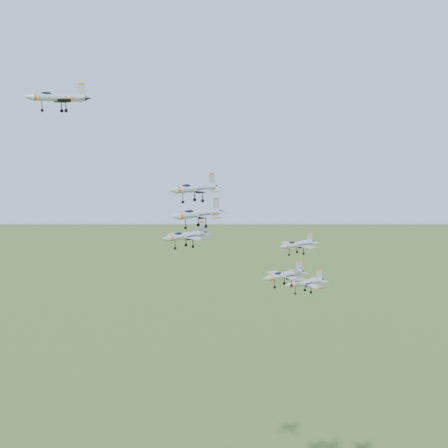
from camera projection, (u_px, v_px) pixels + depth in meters
name	position (u px, v px, depth m)	size (l,w,h in m)	color
jet_lead	(57.00, 97.00, 116.35)	(13.29, 11.05, 3.55)	#A8AEB4
jet_left_high	(194.00, 188.00, 119.80)	(12.76, 10.87, 3.48)	#A8AEB4
jet_right_high	(197.00, 214.00, 104.88)	(11.36, 9.61, 3.07)	#A8AEB4
jet_left_low	(185.00, 235.00, 134.08)	(12.75, 10.85, 3.47)	#A8AEB4
jet_right_low	(297.00, 244.00, 127.33)	(10.39, 8.75, 2.79)	#A8AEB4
jet_trail	(284.00, 275.00, 139.55)	(12.76, 10.71, 3.42)	#A8AEB4
jet_extra	(304.00, 282.00, 152.49)	(12.94, 10.72, 3.46)	#A8AEB4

